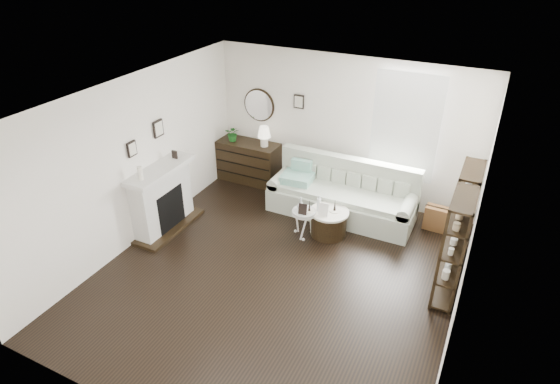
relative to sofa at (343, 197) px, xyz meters
The scene contains 18 objects.
room 1.48m from the sofa, 53.86° to the left, with size 5.50×5.50×5.50m.
fireplace 3.15m from the sofa, 145.55° to the right, with size 0.50×1.40×1.84m.
shelf_unit_far 2.17m from the sofa, 14.48° to the right, with size 0.30×0.80×1.60m.
shelf_unit_near 2.54m from the sofa, 34.88° to the right, with size 0.30×0.80×1.60m.
sofa is the anchor object (origin of this frame).
quilt 0.89m from the sofa, behind, with size 0.55×0.45×0.14m, color teal.
suitcase 1.77m from the sofa, ahead, with size 0.64×0.21×0.43m, color olive.
dresser 2.19m from the sofa, 169.73° to the left, with size 1.25×0.54×0.83m.
table_lamp 1.96m from the sofa, 167.69° to the left, with size 0.25×0.25×0.40m, color white, non-canonical shape.
potted_plant 2.57m from the sofa, behind, with size 0.28×0.25×0.32m, color #1A5D1D.
drum_table 0.74m from the sofa, 88.35° to the right, with size 0.66×0.66×0.46m.
pedestal_table 1.03m from the sofa, 109.24° to the right, with size 0.41×0.41×0.49m.
eiffel_drum 0.73m from the sofa, 82.23° to the right, with size 0.10×0.10×0.18m, color black, non-canonical shape.
bottle_drum 0.86m from the sofa, 100.02° to the right, with size 0.07×0.07×0.29m, color silver.
card_frame_drum 0.93m from the sofa, 91.55° to the right, with size 0.16×0.01×0.22m, color white.
eiffel_ped 1.00m from the sofa, 105.33° to the right, with size 0.10×0.10×0.17m, color black, non-canonical shape.
flask_ped 1.07m from the sofa, 113.29° to the right, with size 0.12×0.12×0.23m, color silver, non-canonical shape.
card_frame_ped 1.15m from the sofa, 106.59° to the right, with size 0.14×0.01×0.19m, color black.
Camera 1 is at (2.47, -4.94, 4.56)m, focal length 30.00 mm.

